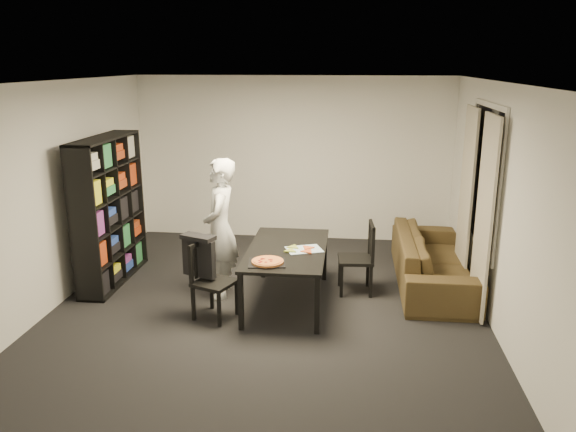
# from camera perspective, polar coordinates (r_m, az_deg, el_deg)

# --- Properties ---
(room) EXTENTS (5.01, 5.51, 2.61)m
(room) POSITION_cam_1_polar(r_m,az_deg,el_deg) (6.33, -2.09, 1.64)
(room) COLOR black
(room) RESTS_ON ground
(window_pane) EXTENTS (0.02, 1.40, 1.60)m
(window_pane) POSITION_cam_1_polar(r_m,az_deg,el_deg) (6.98, 19.34, 3.77)
(window_pane) COLOR black
(window_pane) RESTS_ON room
(window_frame) EXTENTS (0.03, 1.52, 1.72)m
(window_frame) POSITION_cam_1_polar(r_m,az_deg,el_deg) (6.98, 19.30, 3.77)
(window_frame) COLOR white
(window_frame) RESTS_ON room
(curtain_left) EXTENTS (0.03, 0.70, 2.25)m
(curtain_left) POSITION_cam_1_polar(r_m,az_deg,el_deg) (6.54, 19.30, -0.12)
(curtain_left) COLOR #B8B19D
(curtain_left) RESTS_ON room
(curtain_right) EXTENTS (0.03, 0.70, 2.25)m
(curtain_right) POSITION_cam_1_polar(r_m,az_deg,el_deg) (7.53, 17.64, 1.99)
(curtain_right) COLOR #B8B19D
(curtain_right) RESTS_ON room
(bookshelf) EXTENTS (0.35, 1.50, 1.90)m
(bookshelf) POSITION_cam_1_polar(r_m,az_deg,el_deg) (7.58, -17.70, 0.51)
(bookshelf) COLOR black
(bookshelf) RESTS_ON room
(dining_table) EXTENTS (0.91, 1.64, 0.68)m
(dining_table) POSITION_cam_1_polar(r_m,az_deg,el_deg) (6.63, -0.10, -3.79)
(dining_table) COLOR black
(dining_table) RESTS_ON room
(chair_left) EXTENTS (0.53, 0.53, 0.88)m
(chair_left) POSITION_cam_1_polar(r_m,az_deg,el_deg) (6.38, -8.11, -5.91)
(chair_left) COLOR black
(chair_left) RESTS_ON room
(chair_right) EXTENTS (0.45, 0.45, 0.90)m
(chair_right) POSITION_cam_1_polar(r_m,az_deg,el_deg) (7.03, 7.60, -3.76)
(chair_right) COLOR black
(chair_right) RESTS_ON room
(draped_jacket) EXTENTS (0.42, 0.30, 0.49)m
(draped_jacket) POSITION_cam_1_polar(r_m,az_deg,el_deg) (6.37, -9.06, -3.83)
(draped_jacket) COLOR black
(draped_jacket) RESTS_ON chair_left
(person) EXTENTS (0.46, 0.66, 1.71)m
(person) POSITION_cam_1_polar(r_m,az_deg,el_deg) (6.84, -6.89, -1.26)
(person) COLOR white
(person) RESTS_ON room
(baking_tray) EXTENTS (0.44, 0.37, 0.01)m
(baking_tray) POSITION_cam_1_polar(r_m,az_deg,el_deg) (6.14, -2.16, -4.77)
(baking_tray) COLOR black
(baking_tray) RESTS_ON dining_table
(pepperoni_pizza) EXTENTS (0.35, 0.35, 0.03)m
(pepperoni_pizza) POSITION_cam_1_polar(r_m,az_deg,el_deg) (6.12, -2.09, -4.63)
(pepperoni_pizza) COLOR #AE6232
(pepperoni_pizza) RESTS_ON dining_table
(kitchen_towel) EXTENTS (0.48, 0.42, 0.01)m
(kitchen_towel) POSITION_cam_1_polar(r_m,az_deg,el_deg) (6.56, 1.65, -3.42)
(kitchen_towel) COLOR silver
(kitchen_towel) RESTS_ON dining_table
(pizza_slices) EXTENTS (0.38, 0.33, 0.01)m
(pizza_slices) POSITION_cam_1_polar(r_m,az_deg,el_deg) (6.54, 1.17, -3.38)
(pizza_slices) COLOR gold
(pizza_slices) RESTS_ON dining_table
(sofa) EXTENTS (0.89, 2.27, 0.66)m
(sofa) POSITION_cam_1_polar(r_m,az_deg,el_deg) (7.51, 14.47, -4.33)
(sofa) COLOR #3D2F18
(sofa) RESTS_ON room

